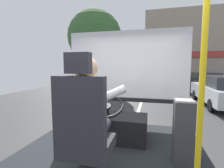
# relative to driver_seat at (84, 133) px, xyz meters

# --- Properties ---
(ground) EXTENTS (18.00, 44.00, 0.06)m
(ground) POSITION_rel_driver_seat_xyz_m (0.07, 9.19, -1.20)
(ground) COLOR #343434
(driver_seat) EXTENTS (0.48, 0.48, 1.32)m
(driver_seat) POSITION_rel_driver_seat_xyz_m (0.00, 0.00, 0.00)
(driver_seat) COLOR black
(driver_seat) RESTS_ON bus_floor
(bus_driver) EXTENTS (0.72, 0.52, 0.84)m
(bus_driver) POSITION_rel_driver_seat_xyz_m (-0.00, 0.10, 0.23)
(bus_driver) COLOR #282833
(bus_driver) RESTS_ON driver_seat
(steering_console) EXTENTS (1.10, 0.95, 0.77)m
(steering_console) POSITION_rel_driver_seat_xyz_m (0.00, 1.15, -0.34)
(steering_console) COLOR black
(steering_console) RESTS_ON bus_floor
(handrail_pole) EXTENTS (0.04, 0.04, 2.07)m
(handrail_pole) POSITION_rel_driver_seat_xyz_m (0.98, -0.06, 0.47)
(handrail_pole) COLOR gold
(handrail_pole) RESTS_ON bus_floor
(fare_box) EXTENTS (0.23, 0.22, 0.80)m
(fare_box) POSITION_rel_driver_seat_xyz_m (1.00, 0.71, -0.16)
(fare_box) COLOR #333338
(fare_box) RESTS_ON bus_floor
(windshield_panel) EXTENTS (2.50, 0.08, 1.48)m
(windshield_panel) POSITION_rel_driver_seat_xyz_m (0.07, 2.01, 0.48)
(windshield_panel) COLOR silver
(street_tree) EXTENTS (3.58, 3.58, 5.61)m
(street_tree) POSITION_rel_driver_seat_xyz_m (-3.24, 9.20, 2.64)
(street_tree) COLOR #4C3828
(street_tree) RESTS_ON ground
(shop_building) EXTENTS (10.71, 5.03, 7.85)m
(shop_building) POSITION_rel_driver_seat_xyz_m (5.03, 19.39, 2.75)
(shop_building) COLOR gray
(shop_building) RESTS_ON ground
(parked_car_silver) EXTENTS (1.87, 4.28, 1.41)m
(parked_car_silver) POSITION_rel_driver_seat_xyz_m (3.79, 7.09, -0.45)
(parked_car_silver) COLOR silver
(parked_car_silver) RESTS_ON ground
(parked_car_black) EXTENTS (1.97, 4.41, 1.44)m
(parked_car_black) POSITION_rel_driver_seat_xyz_m (4.19, 11.82, -0.43)
(parked_car_black) COLOR black
(parked_car_black) RESTS_ON ground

